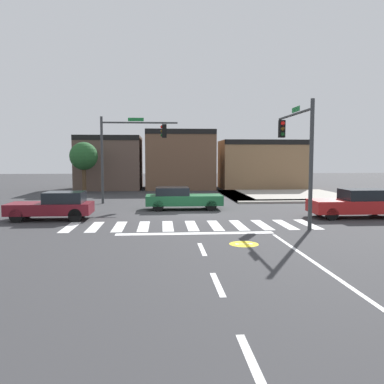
{
  "coord_description": "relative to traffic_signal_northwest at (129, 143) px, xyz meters",
  "views": [
    {
      "loc": [
        -1.41,
        -23.59,
        3.25
      ],
      "look_at": [
        0.39,
        0.45,
        1.2
      ],
      "focal_mm": 37.85,
      "sensor_mm": 36.0,
      "label": 1
    }
  ],
  "objects": [
    {
      "name": "lane_markings",
      "position": [
        4.81,
        -17.41,
        -4.26
      ],
      "size": [
        6.8,
        20.25,
        0.01
      ],
      "color": "white",
      "rests_on": "ground_plane"
    },
    {
      "name": "traffic_signal_southeast",
      "position": [
        8.91,
        -9.49,
        -0.22
      ],
      "size": [
        0.32,
        5.07,
        5.84
      ],
      "rotation": [
        0.0,
        0.0,
        1.57
      ],
      "color": "#383A3D",
      "rests_on": "ground_plane"
    },
    {
      "name": "car_green",
      "position": [
        3.51,
        -3.72,
        -3.54
      ],
      "size": [
        4.75,
        1.91,
        1.4
      ],
      "color": "#1E6638",
      "rests_on": "ground_plane"
    },
    {
      "name": "roadside_tree",
      "position": [
        -4.8,
        8.62,
        -0.9
      ],
      "size": [
        2.55,
        2.55,
        4.67
      ],
      "color": "#4C3823",
      "rests_on": "ground_plane"
    },
    {
      "name": "bike_detector_marking",
      "position": [
        5.36,
        -14.15,
        -4.26
      ],
      "size": [
        1.11,
        1.11,
        0.01
      ],
      "color": "yellow",
      "rests_on": "ground_plane"
    },
    {
      "name": "car_maroon",
      "position": [
        -3.34,
        -7.49,
        -3.52
      ],
      "size": [
        4.26,
        1.88,
        1.47
      ],
      "rotation": [
        0.0,
        0.0,
        3.14
      ],
      "color": "maroon",
      "rests_on": "ground_plane"
    },
    {
      "name": "storefront_row",
      "position": [
        4.67,
        13.72,
        -1.47
      ],
      "size": [
        23.51,
        6.7,
        6.06
      ],
      "color": "brown",
      "rests_on": "ground_plane"
    },
    {
      "name": "crosswalk_near",
      "position": [
        3.7,
        -9.88,
        -4.26
      ],
      "size": [
        11.93,
        2.97,
        0.01
      ],
      "color": "silver",
      "rests_on": "ground_plane"
    },
    {
      "name": "curb_corner_northeast",
      "position": [
        12.19,
        4.03,
        -4.18
      ],
      "size": [
        10.0,
        10.6,
        0.15
      ],
      "color": "#9E998E",
      "rests_on": "ground_plane"
    },
    {
      "name": "ground_plane",
      "position": [
        3.7,
        -5.38,
        -4.26
      ],
      "size": [
        120.0,
        120.0,
        0.0
      ],
      "primitive_type": "plane",
      "color": "#353538"
    },
    {
      "name": "traffic_signal_northwest",
      "position": [
        0.0,
        0.0,
        0.0
      ],
      "size": [
        5.42,
        0.32,
        6.12
      ],
      "color": "#383A3D",
      "rests_on": "ground_plane"
    },
    {
      "name": "car_red",
      "position": [
        12.86,
        -7.91,
        -3.47
      ],
      "size": [
        4.75,
        1.94,
        1.54
      ],
      "rotation": [
        0.0,
        0.0,
        3.14
      ],
      "color": "red",
      "rests_on": "ground_plane"
    }
  ]
}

